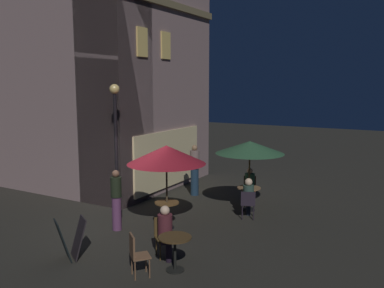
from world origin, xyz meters
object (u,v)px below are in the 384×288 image
patio_umbrella_1 (166,155)px  cafe_chair_2 (164,233)px  patio_umbrella_0 (250,148)px  cafe_chair_0 (250,187)px  patron_seated_2 (166,229)px  patron_seated_1 (248,195)px  street_lamp_near_corner (116,131)px  cafe_chair_1 (248,202)px  cafe_table_0 (249,193)px  cafe_table_2 (175,246)px  cafe_chair_3 (136,252)px  patron_seated_0 (250,184)px  patron_standing_4 (116,200)px  patron_standing_3 (195,170)px  menu_sandwich_board (71,239)px  cafe_table_1 (167,210)px

patio_umbrella_1 → cafe_chair_2: 2.42m
patio_umbrella_0 → cafe_chair_0: size_ratio=2.47×
patron_seated_2 → cafe_chair_2: bearing=-180.0°
patron_seated_1 → street_lamp_near_corner: bearing=101.3°
patio_umbrella_0 → cafe_chair_1: bearing=-159.5°
patio_umbrella_1 → cafe_table_0: bearing=-27.5°
patio_umbrella_0 → cafe_chair_2: (-4.26, 0.42, -1.49)m
street_lamp_near_corner → cafe_chair_1: size_ratio=4.65×
cafe_table_2 → patron_seated_2: bearing=49.3°
cafe_table_2 → cafe_chair_3: size_ratio=0.82×
street_lamp_near_corner → patron_seated_0: bearing=-39.3°
cafe_table_2 → cafe_chair_1: cafe_chair_1 is taller
patron_seated_1 → patron_seated_2: patron_seated_2 is taller
patio_umbrella_0 → patron_standing_4: size_ratio=1.33×
patio_umbrella_1 → cafe_chair_1: (1.83, -1.69, -1.56)m
patron_standing_3 → patron_seated_0: bearing=-12.6°
patron_standing_4 → patron_seated_1: bearing=21.4°
cafe_chair_2 → patron_seated_0: bearing=128.8°
cafe_chair_3 → cafe_table_0: bearing=36.8°
patio_umbrella_1 → cafe_chair_0: bearing=-17.2°
patio_umbrella_0 → patron_seated_0: size_ratio=1.84×
menu_sandwich_board → patron_standing_4: bearing=42.3°
cafe_chair_2 → cafe_table_2: bearing=0.0°
patron_seated_0 → cafe_table_1: bearing=-38.8°
cafe_table_1 → cafe_chair_3: 3.01m
street_lamp_near_corner → patron_seated_2: bearing=-120.1°
cafe_chair_1 → cafe_chair_2: cafe_chair_2 is taller
menu_sandwich_board → cafe_table_2: 2.50m
patio_umbrella_0 → patron_standing_4: 4.44m
street_lamp_near_corner → cafe_table_0: 4.63m
street_lamp_near_corner → cafe_chair_1: street_lamp_near_corner is taller
menu_sandwich_board → patio_umbrella_1: (2.83, -0.80, 1.60)m
patio_umbrella_1 → cafe_chair_1: bearing=-42.7°
cafe_table_1 → patron_standing_4: (-0.82, 1.12, 0.34)m
cafe_table_2 → patron_standing_3: bearing=25.3°
patron_seated_0 → patron_seated_2: 5.04m
menu_sandwich_board → patron_seated_2: patron_seated_2 is taller
cafe_table_2 → patio_umbrella_1: patio_umbrella_1 is taller
patron_seated_0 → patron_standing_4: (-4.16, 2.25, 0.17)m
cafe_table_0 → patron_seated_1: size_ratio=0.61×
street_lamp_near_corner → menu_sandwich_board: size_ratio=4.31×
patron_seated_2 → cafe_table_0: bearing=126.7°
cafe_table_0 → patio_umbrella_0: 1.48m
cafe_chair_1 → patron_seated_0: size_ratio=0.71×
patron_standing_4 → patron_seated_2: bearing=-45.7°
cafe_table_2 → cafe_chair_0: size_ratio=0.84×
cafe_table_0 → cafe_chair_0: bearing=20.2°
patron_seated_0 → patron_standing_3: size_ratio=0.66×
cafe_chair_3 → patron_standing_4: 2.98m
patron_seated_0 → patio_umbrella_0: bearing=0.0°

